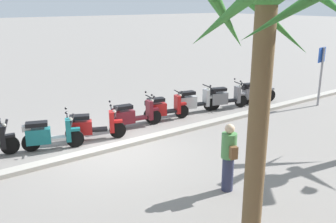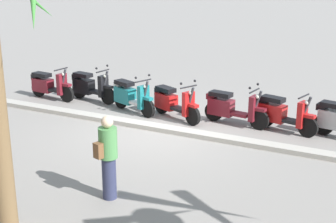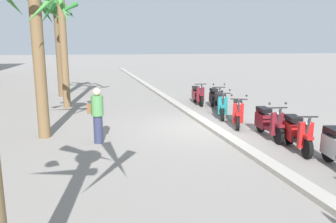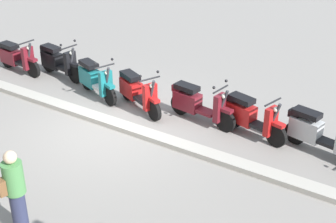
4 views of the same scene
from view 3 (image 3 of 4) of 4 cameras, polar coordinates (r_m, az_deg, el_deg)
name	(u,v)px [view 3 (image 3 of 4)]	position (r m, az deg, el deg)	size (l,w,h in m)	color
ground_plane	(204,127)	(11.23, 6.38, -2.78)	(200.00, 200.00, 0.00)	gray
curb_strip	(210,125)	(11.29, 7.28, -2.43)	(60.00, 0.36, 0.12)	#ADA89E
scooter_red_lead_nearest	(296,133)	(9.39, 21.54, -3.48)	(1.71, 0.71, 1.04)	black
scooter_maroon_tail_end	(267,122)	(10.43, 16.99, -1.76)	(1.86, 0.61, 1.17)	black
scooter_red_last_in_row	(238,112)	(11.73, 12.10, -0.13)	(1.74, 0.94, 1.17)	black
scooter_teal_mid_centre	(222,105)	(12.93, 9.42, 1.10)	(1.68, 0.83, 1.17)	black
scooter_black_second_in_line	(215,98)	(14.66, 8.29, 2.33)	(1.74, 0.61, 1.17)	black
scooter_maroon_mid_rear	(198,95)	(15.72, 5.19, 2.94)	(1.75, 0.56, 1.04)	black
palm_tree_by_mall_entrance	(35,16)	(10.34, -22.24, 15.26)	(2.53, 2.47, 4.83)	brown
palm_tree_mid_walkway	(58,25)	(18.88, -18.70, 14.18)	(2.19, 2.16, 5.27)	brown
pedestrian_window_shopping	(97,114)	(9.43, -12.27, -0.47)	(0.34, 0.46, 1.59)	#2D3351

